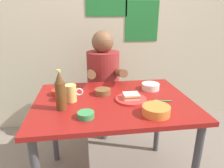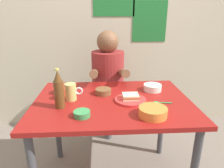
{
  "view_description": "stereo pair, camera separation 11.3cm",
  "coord_description": "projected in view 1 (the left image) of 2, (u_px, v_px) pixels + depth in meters",
  "views": [
    {
      "loc": [
        -0.19,
        -1.31,
        1.32
      ],
      "look_at": [
        0.0,
        0.05,
        0.84
      ],
      "focal_mm": 32.38,
      "sensor_mm": 36.0,
      "label": 1
    },
    {
      "loc": [
        -0.08,
        -1.32,
        1.32
      ],
      "look_at": [
        0.0,
        0.05,
        0.84
      ],
      "focal_mm": 32.38,
      "sensor_mm": 36.0,
      "label": 2
    }
  ],
  "objects": [
    {
      "name": "soup_bowl_orange",
      "position": [
        156.0,
        110.0,
        1.22
      ],
      "size": [
        0.17,
        0.17,
        0.05
      ],
      "color": "orange",
      "rests_on": "dining_table"
    },
    {
      "name": "stool",
      "position": [
        104.0,
        110.0,
        2.16
      ],
      "size": [
        0.34,
        0.34,
        0.45
      ],
      "color": "#4C4C51",
      "rests_on": "ground"
    },
    {
      "name": "beer_bottle",
      "position": [
        60.0,
        92.0,
        1.25
      ],
      "size": [
        0.06,
        0.06,
        0.26
      ],
      "color": "#593819",
      "rests_on": "dining_table"
    },
    {
      "name": "condiment_bowl_brown",
      "position": [
        103.0,
        91.0,
        1.52
      ],
      "size": [
        0.12,
        0.12,
        0.04
      ],
      "color": "brown",
      "rests_on": "dining_table"
    },
    {
      "name": "sauce_bowl_chili",
      "position": [
        59.0,
        92.0,
        1.52
      ],
      "size": [
        0.11,
        0.11,
        0.04
      ],
      "color": "red",
      "rests_on": "dining_table"
    },
    {
      "name": "dining_table",
      "position": [
        113.0,
        111.0,
        1.47
      ],
      "size": [
        1.1,
        0.8,
        0.74
      ],
      "color": "maroon",
      "rests_on": "ground"
    },
    {
      "name": "rice_bowl_white",
      "position": [
        150.0,
        86.0,
        1.62
      ],
      "size": [
        0.14,
        0.14,
        0.05
      ],
      "color": "silver",
      "rests_on": "dining_table"
    },
    {
      "name": "wall_back",
      "position": [
        99.0,
        15.0,
        2.23
      ],
      "size": [
        4.4,
        0.09,
        2.6
      ],
      "color": "#BCB299",
      "rests_on": "ground"
    },
    {
      "name": "person_seated",
      "position": [
        103.0,
        72.0,
        2.01
      ],
      "size": [
        0.33,
        0.56,
        0.72
      ],
      "color": "maroon",
      "rests_on": "stool"
    },
    {
      "name": "sandwich",
      "position": [
        131.0,
        96.0,
        1.42
      ],
      "size": [
        0.11,
        0.09,
        0.04
      ],
      "color": "beige",
      "rests_on": "plate_orange"
    },
    {
      "name": "dip_bowl_green",
      "position": [
        86.0,
        115.0,
        1.18
      ],
      "size": [
        0.1,
        0.1,
        0.03
      ],
      "color": "#388C4C",
      "rests_on": "dining_table"
    },
    {
      "name": "plate_orange",
      "position": [
        131.0,
        99.0,
        1.43
      ],
      "size": [
        0.22,
        0.22,
        0.01
      ],
      "primitive_type": "cylinder",
      "color": "red",
      "rests_on": "dining_table"
    },
    {
      "name": "beer_mug",
      "position": [
        71.0,
        93.0,
        1.39
      ],
      "size": [
        0.13,
        0.08,
        0.12
      ],
      "color": "#D1BC66",
      "rests_on": "dining_table"
    },
    {
      "name": "spoon",
      "position": [
        159.0,
        101.0,
        1.4
      ],
      "size": [
        0.13,
        0.03,
        0.01
      ],
      "color": "#26A559",
      "rests_on": "dining_table"
    }
  ]
}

